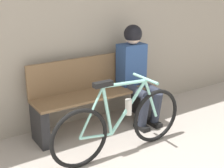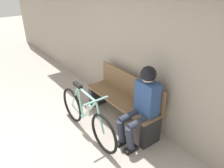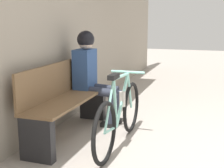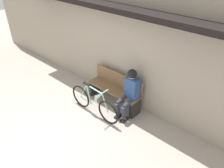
# 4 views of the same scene
# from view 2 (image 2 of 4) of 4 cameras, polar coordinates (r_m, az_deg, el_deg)

# --- Properties ---
(ground_plane) EXTENTS (24.00, 24.00, 0.00)m
(ground_plane) POSITION_cam_2_polar(r_m,az_deg,el_deg) (3.61, -26.59, -17.91)
(ground_plane) COLOR #ADA399
(storefront_wall) EXTENTS (12.00, 0.56, 3.20)m
(storefront_wall) POSITION_cam_2_polar(r_m,az_deg,el_deg) (3.71, 4.78, 15.71)
(storefront_wall) COLOR #9E9384
(storefront_wall) RESTS_ON ground_plane
(park_bench_near) EXTENTS (1.54, 0.42, 0.88)m
(park_bench_near) POSITION_cam_2_polar(r_m,az_deg,el_deg) (3.79, 2.92, -4.43)
(park_bench_near) COLOR brown
(park_bench_near) RESTS_ON ground_plane
(bicycle) EXTENTS (1.59, 0.40, 0.85)m
(bicycle) POSITION_cam_2_polar(r_m,az_deg,el_deg) (3.54, -6.73, -8.32)
(bicycle) COLOR black
(bicycle) RESTS_ON ground_plane
(person_seated) EXTENTS (0.34, 0.60, 1.25)m
(person_seated) POSITION_cam_2_polar(r_m,az_deg,el_deg) (3.22, 8.02, -4.40)
(person_seated) COLOR #2D3342
(person_seated) RESTS_ON ground_plane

